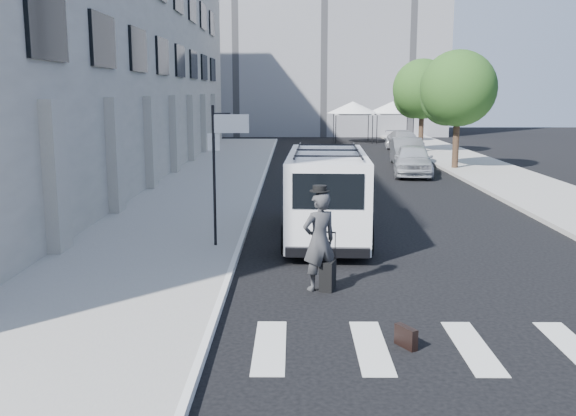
{
  "coord_description": "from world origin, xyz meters",
  "views": [
    {
      "loc": [
        -0.63,
        -12.58,
        3.98
      ],
      "look_at": [
        -0.76,
        2.12,
        1.3
      ],
      "focal_mm": 40.0,
      "sensor_mm": 36.0,
      "label": 1
    }
  ],
  "objects_px": {
    "businessman": "(319,241)",
    "cargo_van": "(327,194)",
    "parked_car_a": "(413,160)",
    "suitcase": "(328,275)",
    "parked_car_c": "(404,141)",
    "briefcase": "(406,337)",
    "parked_car_b": "(407,152)"
  },
  "relations": [
    {
      "from": "parked_car_b",
      "to": "parked_car_c",
      "type": "xyz_separation_m",
      "value": [
        1.25,
        8.45,
        -0.07
      ]
    },
    {
      "from": "suitcase",
      "to": "parked_car_c",
      "type": "distance_m",
      "value": 31.37
    },
    {
      "from": "businessman",
      "to": "cargo_van",
      "type": "xyz_separation_m",
      "value": [
        0.39,
        4.82,
        0.2
      ]
    },
    {
      "from": "suitcase",
      "to": "businessman",
      "type": "bearing_deg",
      "value": -170.68
    },
    {
      "from": "parked_car_a",
      "to": "businessman",
      "type": "bearing_deg",
      "value": -98.19
    },
    {
      "from": "parked_car_a",
      "to": "parked_car_c",
      "type": "distance_m",
      "value": 12.73
    },
    {
      "from": "cargo_van",
      "to": "parked_car_a",
      "type": "xyz_separation_m",
      "value": [
        4.79,
        13.19,
        -0.46
      ]
    },
    {
      "from": "suitcase",
      "to": "briefcase",
      "type": "bearing_deg",
      "value": -53.63
    },
    {
      "from": "cargo_van",
      "to": "parked_car_c",
      "type": "distance_m",
      "value": 26.61
    },
    {
      "from": "cargo_van",
      "to": "parked_car_b",
      "type": "distance_m",
      "value": 18.14
    },
    {
      "from": "briefcase",
      "to": "parked_car_a",
      "type": "relative_size",
      "value": 0.1
    },
    {
      "from": "cargo_van",
      "to": "parked_car_c",
      "type": "xyz_separation_m",
      "value": [
        6.51,
        25.8,
        -0.54
      ]
    },
    {
      "from": "cargo_van",
      "to": "parked_car_a",
      "type": "distance_m",
      "value": 14.04
    },
    {
      "from": "suitcase",
      "to": "parked_car_c",
      "type": "relative_size",
      "value": 0.25
    },
    {
      "from": "briefcase",
      "to": "businessman",
      "type": "bearing_deg",
      "value": 82.98
    },
    {
      "from": "cargo_van",
      "to": "parked_car_a",
      "type": "height_order",
      "value": "cargo_van"
    },
    {
      "from": "businessman",
      "to": "parked_car_a",
      "type": "relative_size",
      "value": 0.46
    },
    {
      "from": "parked_car_b",
      "to": "businessman",
      "type": "bearing_deg",
      "value": -99.99
    },
    {
      "from": "suitcase",
      "to": "parked_car_b",
      "type": "xyz_separation_m",
      "value": [
        5.48,
        22.19,
        0.43
      ]
    },
    {
      "from": "businessman",
      "to": "briefcase",
      "type": "relative_size",
      "value": 4.6
    },
    {
      "from": "briefcase",
      "to": "cargo_van",
      "type": "relative_size",
      "value": 0.07
    },
    {
      "from": "parked_car_b",
      "to": "parked_car_a",
      "type": "bearing_deg",
      "value": -92.06
    },
    {
      "from": "briefcase",
      "to": "parked_car_c",
      "type": "bearing_deg",
      "value": 50.58
    },
    {
      "from": "suitcase",
      "to": "parked_car_c",
      "type": "xyz_separation_m",
      "value": [
        6.73,
        30.63,
        0.36
      ]
    },
    {
      "from": "businessman",
      "to": "parked_car_c",
      "type": "relative_size",
      "value": 0.44
    },
    {
      "from": "suitcase",
      "to": "parked_car_c",
      "type": "height_order",
      "value": "parked_car_c"
    },
    {
      "from": "businessman",
      "to": "briefcase",
      "type": "distance_m",
      "value": 3.34
    },
    {
      "from": "briefcase",
      "to": "parked_car_b",
      "type": "height_order",
      "value": "parked_car_b"
    },
    {
      "from": "businessman",
      "to": "parked_car_b",
      "type": "xyz_separation_m",
      "value": [
        5.66,
        22.16,
        -0.27
      ]
    },
    {
      "from": "briefcase",
      "to": "suitcase",
      "type": "relative_size",
      "value": 0.37
    },
    {
      "from": "briefcase",
      "to": "parked_car_b",
      "type": "relative_size",
      "value": 0.1
    },
    {
      "from": "cargo_van",
      "to": "businessman",
      "type": "bearing_deg",
      "value": -92.24
    }
  ]
}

